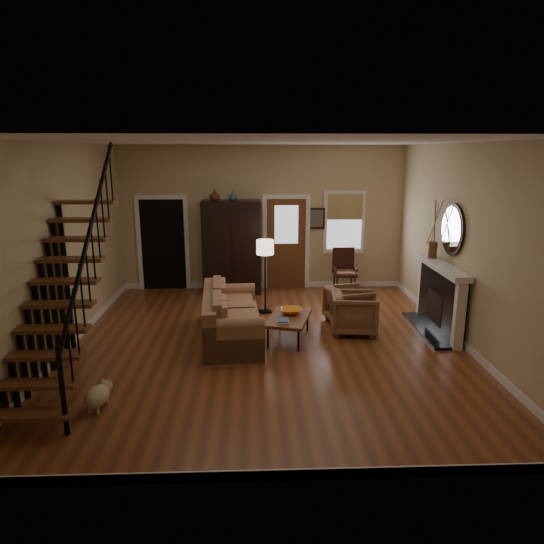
{
  "coord_description": "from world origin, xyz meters",
  "views": [
    {
      "loc": [
        -0.21,
        -7.63,
        3.16
      ],
      "look_at": [
        0.1,
        0.4,
        1.15
      ],
      "focal_mm": 32.0,
      "sensor_mm": 36.0,
      "label": 1
    }
  ],
  "objects_px": {
    "armchair_left": "(354,313)",
    "floor_lamp": "(265,277)",
    "sofa": "(232,316)",
    "coffee_table": "(289,328)",
    "armchair_right": "(349,306)",
    "armoire": "(232,247)",
    "side_chair": "(345,271)"
  },
  "relations": [
    {
      "from": "armchair_left",
      "to": "floor_lamp",
      "type": "xyz_separation_m",
      "value": [
        -1.55,
        1.16,
        0.38
      ]
    },
    {
      "from": "sofa",
      "to": "coffee_table",
      "type": "bearing_deg",
      "value": -8.12
    },
    {
      "from": "sofa",
      "to": "armchair_right",
      "type": "relative_size",
      "value": 2.86
    },
    {
      "from": "armoire",
      "to": "armchair_right",
      "type": "bearing_deg",
      "value": -44.15
    },
    {
      "from": "coffee_table",
      "to": "armchair_left",
      "type": "bearing_deg",
      "value": 13.84
    },
    {
      "from": "sofa",
      "to": "floor_lamp",
      "type": "relative_size",
      "value": 1.48
    },
    {
      "from": "floor_lamp",
      "to": "armchair_left",
      "type": "bearing_deg",
      "value": -36.75
    },
    {
      "from": "coffee_table",
      "to": "armchair_left",
      "type": "relative_size",
      "value": 1.37
    },
    {
      "from": "armchair_right",
      "to": "floor_lamp",
      "type": "relative_size",
      "value": 0.52
    },
    {
      "from": "armoire",
      "to": "armchair_right",
      "type": "height_order",
      "value": "armoire"
    },
    {
      "from": "sofa",
      "to": "coffee_table",
      "type": "xyz_separation_m",
      "value": [
        0.98,
        -0.07,
        -0.2
      ]
    },
    {
      "from": "sofa",
      "to": "coffee_table",
      "type": "distance_m",
      "value": 1.0
    },
    {
      "from": "armoire",
      "to": "coffee_table",
      "type": "bearing_deg",
      "value": -69.92
    },
    {
      "from": "armchair_left",
      "to": "coffee_table",
      "type": "bearing_deg",
      "value": 109.83
    },
    {
      "from": "armchair_left",
      "to": "floor_lamp",
      "type": "distance_m",
      "value": 1.97
    },
    {
      "from": "sofa",
      "to": "side_chair",
      "type": "height_order",
      "value": "side_chair"
    },
    {
      "from": "sofa",
      "to": "armchair_left",
      "type": "bearing_deg",
      "value": 1.78
    },
    {
      "from": "floor_lamp",
      "to": "coffee_table",
      "type": "bearing_deg",
      "value": -75.83
    },
    {
      "from": "armchair_right",
      "to": "side_chair",
      "type": "relative_size",
      "value": 0.75
    },
    {
      "from": "coffee_table",
      "to": "armchair_left",
      "type": "height_order",
      "value": "armchair_left"
    },
    {
      "from": "armoire",
      "to": "side_chair",
      "type": "xyz_separation_m",
      "value": [
        2.55,
        -0.2,
        -0.54
      ]
    },
    {
      "from": "armoire",
      "to": "armchair_right",
      "type": "relative_size",
      "value": 2.74
    },
    {
      "from": "side_chair",
      "to": "armoire",
      "type": "bearing_deg",
      "value": 175.52
    },
    {
      "from": "sofa",
      "to": "armchair_right",
      "type": "height_order",
      "value": "sofa"
    },
    {
      "from": "armoire",
      "to": "coffee_table",
      "type": "distance_m",
      "value": 3.26
    },
    {
      "from": "coffee_table",
      "to": "armchair_right",
      "type": "relative_size",
      "value": 1.42
    },
    {
      "from": "sofa",
      "to": "armchair_left",
      "type": "distance_m",
      "value": 2.18
    },
    {
      "from": "coffee_table",
      "to": "side_chair",
      "type": "xyz_separation_m",
      "value": [
        1.47,
        2.75,
        0.3
      ]
    },
    {
      "from": "floor_lamp",
      "to": "side_chair",
      "type": "height_order",
      "value": "floor_lamp"
    },
    {
      "from": "armoire",
      "to": "armchair_left",
      "type": "height_order",
      "value": "armoire"
    },
    {
      "from": "coffee_table",
      "to": "floor_lamp",
      "type": "relative_size",
      "value": 0.73
    },
    {
      "from": "armoire",
      "to": "sofa",
      "type": "distance_m",
      "value": 2.96
    }
  ]
}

